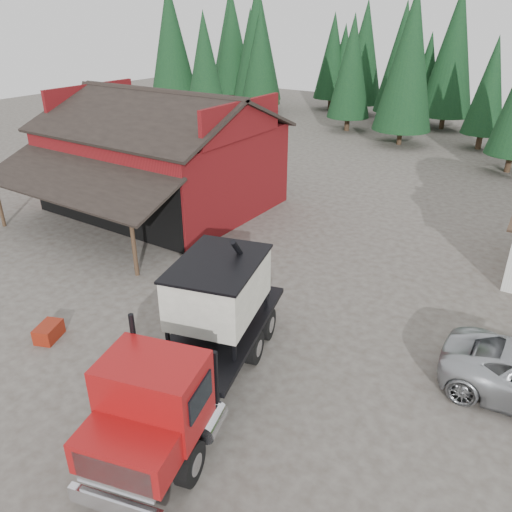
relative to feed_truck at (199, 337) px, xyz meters
The scene contains 7 objects.
ground 3.78m from the feed_truck, 129.94° to the left, with size 120.00×120.00×0.00m, color #484138.
red_barn 17.92m from the feed_truck, 136.60° to the left, with size 12.80×13.63×7.18m.
conifer_backdrop 44.50m from the feed_truck, 92.60° to the left, with size 76.00×16.00×16.00m, color black, non-canonical shape.
near_pine_a 38.98m from the feed_truck, 128.30° to the left, with size 4.40×4.40×11.40m.
near_pine_d 37.27m from the feed_truck, 99.38° to the left, with size 5.28×5.28×13.40m.
feed_truck is the anchor object (origin of this frame).
equip_box 6.97m from the feed_truck, behind, with size 0.70×1.10×0.60m, color maroon.
Camera 1 is at (10.58, -12.10, 11.22)m, focal length 35.00 mm.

